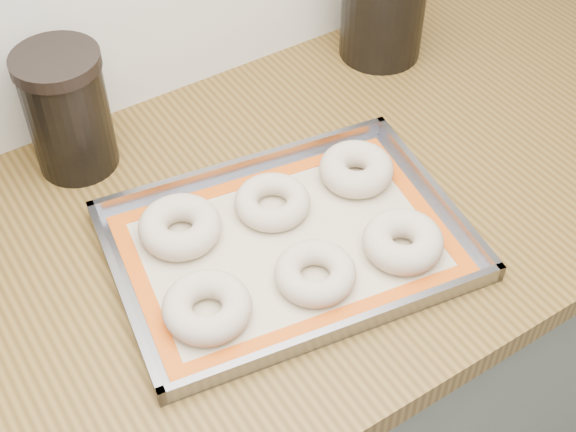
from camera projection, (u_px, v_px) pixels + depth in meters
cabinet at (275, 393)px, 1.46m from camera, size 3.00×0.65×0.86m
countertop at (272, 223)px, 1.13m from camera, size 3.06×0.68×0.04m
baking_tray at (288, 244)px, 1.07m from camera, size 0.51×0.40×0.03m
baking_mat at (288, 245)px, 1.07m from camera, size 0.46×0.35×0.00m
bagel_front_left at (207, 307)px, 0.97m from camera, size 0.12×0.12×0.04m
bagel_front_mid at (315, 273)px, 1.01m from camera, size 0.12×0.12×0.03m
bagel_front_right at (403, 241)px, 1.05m from camera, size 0.13×0.13×0.04m
bagel_back_left at (180, 227)px, 1.07m from camera, size 0.12×0.12×0.04m
bagel_back_mid at (272, 202)px, 1.10m from camera, size 0.11×0.11×0.03m
bagel_back_right at (356, 169)px, 1.14m from camera, size 0.12×0.12×0.04m
canister_mid at (68, 111)px, 1.12m from camera, size 0.12×0.12×0.19m
canister_right at (384, 2)px, 1.32m from camera, size 0.14×0.14×0.20m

